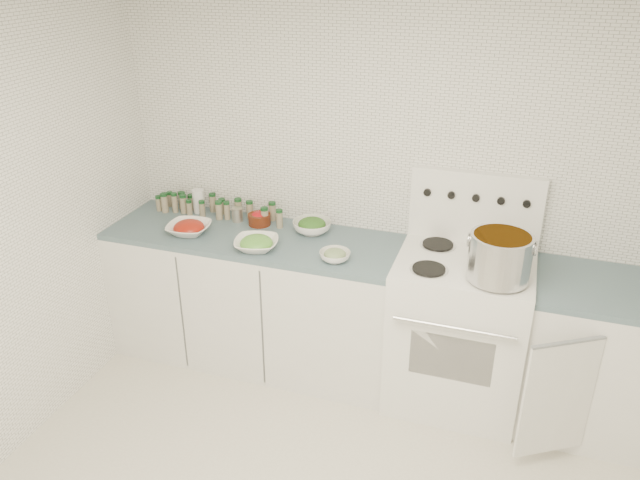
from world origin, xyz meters
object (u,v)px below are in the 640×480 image
at_px(stove, 458,326).
at_px(bowl_tomato, 189,228).
at_px(bowl_snowpea, 256,243).
at_px(stock_pot, 500,255).

distance_m(stove, bowl_tomato, 1.75).
height_order(stove, bowl_snowpea, stove).
relative_size(stove, bowl_snowpea, 4.34).
relative_size(bowl_tomato, bowl_snowpea, 0.93).
distance_m(stove, stock_pot, 0.63).
xyz_separation_m(stove, bowl_snowpea, (-1.20, -0.17, 0.44)).
bearing_deg(stock_pot, bowl_tomato, 177.91).
relative_size(stock_pot, bowl_tomato, 1.19).
bearing_deg(stock_pot, bowl_snowpea, -179.96).
height_order(stock_pot, bowl_tomato, stock_pot).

